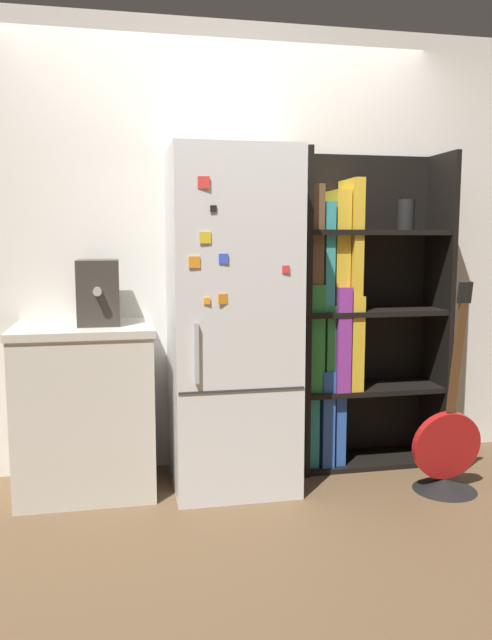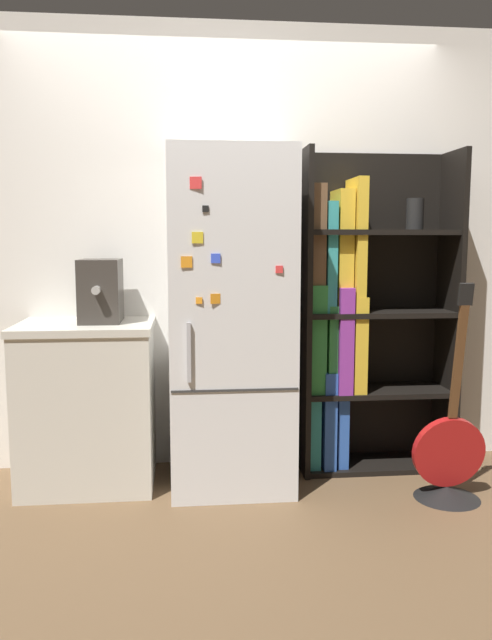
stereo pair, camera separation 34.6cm
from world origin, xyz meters
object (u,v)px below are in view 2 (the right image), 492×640
Objects in this scene: bookshelf at (353,323)px; espresso_machine at (101,291)px; refrigerator at (230,321)px; guitar at (448,468)px.

bookshelf is 1.46m from espresso_machine.
espresso_machine is at bearing -176.46° from bookshelf.
guitar is (1.12, -0.36, -0.75)m from refrigerator.
espresso_machine is at bearing 166.30° from guitar.
bookshelf is at bearing 13.17° from refrigerator.
refrigerator is 0.98× the size of bookshelf.
bookshelf reaches higher than refrigerator.
guitar is at bearing -17.86° from refrigerator.
refrigerator is 1.40m from guitar.
refrigerator is at bearing -166.83° from bookshelf.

